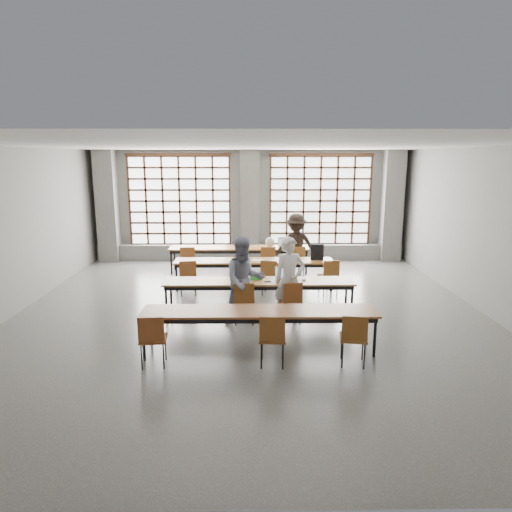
{
  "coord_description": "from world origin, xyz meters",
  "views": [
    {
      "loc": [
        0.01,
        -9.21,
        3.29
      ],
      "look_at": [
        0.13,
        0.4,
        1.19
      ],
      "focal_mm": 32.0,
      "sensor_mm": 36.0,
      "label": 1
    }
  ],
  "objects": [
    {
      "name": "chair_front_left",
      "position": [
        -0.11,
        -0.55,
        0.54
      ],
      "size": [
        0.43,
        0.44,
        0.88
      ],
      "color": "brown",
      "rests_on": "floor"
    },
    {
      "name": "column_right",
      "position": [
        4.5,
        5.22,
        1.75
      ],
      "size": [
        0.6,
        0.55,
        3.5
      ],
      "primitive_type": "cube",
      "color": "#555552",
      "rests_on": "floor"
    },
    {
      "name": "chair_back_right",
      "position": [
        1.3,
        3.08,
        0.54
      ],
      "size": [
        0.5,
        0.5,
        0.88
      ],
      "color": "brown",
      "rests_on": "floor"
    },
    {
      "name": "green_box",
      "position": [
        0.14,
        0.16,
        0.78
      ],
      "size": [
        0.26,
        0.19,
        0.09
      ],
      "primitive_type": "cube",
      "rotation": [
        0.0,
        0.0,
        0.43
      ],
      "color": "#2E8E31",
      "rests_on": "desk_row_c"
    },
    {
      "name": "laptop_front",
      "position": [
        0.73,
        0.19,
        0.79
      ],
      "size": [
        0.41,
        0.36,
        0.26
      ],
      "color": "#ABAAAF",
      "rests_on": "desk_row_c"
    },
    {
      "name": "plastic_bag",
      "position": [
        0.58,
        3.76,
        0.87
      ],
      "size": [
        0.29,
        0.24,
        0.29
      ],
      "primitive_type": "ellipsoid",
      "rotation": [
        0.0,
        0.0,
        0.14
      ],
      "color": "silver",
      "rests_on": "desk_row_a"
    },
    {
      "name": "student_female",
      "position": [
        -0.11,
        -0.42,
        0.87
      ],
      "size": [
        0.99,
        0.86,
        1.75
      ],
      "primitive_type": "imported",
      "rotation": [
        0.0,
        0.0,
        0.26
      ],
      "color": "#1A224F",
      "rests_on": "floor"
    },
    {
      "name": "wall_right",
      "position": [
        5.0,
        0.0,
        1.75
      ],
      "size": [
        0.0,
        11.0,
        11.0
      ],
      "primitive_type": "plane",
      "rotation": [
        1.57,
        0.0,
        -1.57
      ],
      "color": "slate",
      "rests_on": "floor"
    },
    {
      "name": "paper_sheet_b",
      "position": [
        -0.2,
        1.97,
        0.73
      ],
      "size": [
        0.31,
        0.22,
        0.0
      ],
      "primitive_type": "cube",
      "rotation": [
        0.0,
        0.0,
        -0.05
      ],
      "color": "white",
      "rests_on": "desk_row_b"
    },
    {
      "name": "window_right",
      "position": [
        2.25,
        5.42,
        1.9
      ],
      "size": [
        3.32,
        0.12,
        3.0
      ],
      "color": "white",
      "rests_on": "wall_back"
    },
    {
      "name": "student_male",
      "position": [
        0.79,
        -0.42,
        0.87
      ],
      "size": [
        0.73,
        0.59,
        1.75
      ],
      "primitive_type": "imported",
      "rotation": [
        0.0,
        0.0,
        0.29
      ],
      "color": "silver",
      "rests_on": "floor"
    },
    {
      "name": "floor",
      "position": [
        0.0,
        0.0,
        0.0
      ],
      "size": [
        11.0,
        11.0,
        0.0
      ],
      "primitive_type": "plane",
      "color": "#51514E",
      "rests_on": "ground"
    },
    {
      "name": "wall_left",
      "position": [
        -5.0,
        0.0,
        1.75
      ],
      "size": [
        0.0,
        11.0,
        11.0
      ],
      "primitive_type": "plane",
      "rotation": [
        1.57,
        0.0,
        1.57
      ],
      "color": "slate",
      "rests_on": "floor"
    },
    {
      "name": "ceiling",
      "position": [
        0.0,
        0.0,
        3.5
      ],
      "size": [
        11.0,
        11.0,
        0.0
      ],
      "primitive_type": "plane",
      "rotation": [
        3.14,
        0.0,
        0.0
      ],
      "color": "silver",
      "rests_on": "floor"
    },
    {
      "name": "student_back",
      "position": [
        1.28,
        3.21,
        0.88
      ],
      "size": [
        1.27,
        0.95,
        1.75
      ],
      "primitive_type": "imported",
      "rotation": [
        0.0,
        0.0,
        -0.29
      ],
      "color": "black",
      "rests_on": "floor"
    },
    {
      "name": "chair_back_mid",
      "position": [
        0.48,
        3.08,
        0.54
      ],
      "size": [
        0.44,
        0.45,
        0.88
      ],
      "color": "brown",
      "rests_on": "floor"
    },
    {
      "name": "laptop_back",
      "position": [
        1.01,
        3.81,
        0.79
      ],
      "size": [
        0.43,
        0.39,
        0.26
      ],
      "color": "#B2B3B7",
      "rests_on": "desk_row_a"
    },
    {
      "name": "column_left",
      "position": [
        -4.5,
        5.22,
        1.75
      ],
      "size": [
        0.6,
        0.55,
        3.5
      ],
      "primitive_type": "cube",
      "color": "#555552",
      "rests_on": "floor"
    },
    {
      "name": "wall_back",
      "position": [
        0.0,
        5.5,
        1.75
      ],
      "size": [
        10.0,
        0.0,
        10.0
      ],
      "primitive_type": "plane",
      "rotation": [
        1.57,
        0.0,
        0.0
      ],
      "color": "slate",
      "rests_on": "floor"
    },
    {
      "name": "desk_row_b",
      "position": [
        0.1,
        2.02,
        0.66
      ],
      "size": [
        4.0,
        0.7,
        0.73
      ],
      "color": "brown",
      "rests_on": "floor"
    },
    {
      "name": "window_left",
      "position": [
        -2.25,
        5.42,
        1.9
      ],
      "size": [
        3.32,
        0.12,
        3.0
      ],
      "color": "white",
      "rests_on": "wall_back"
    },
    {
      "name": "chair_near_mid",
      "position": [
        0.35,
        -2.46,
        0.54
      ],
      "size": [
        0.44,
        0.45,
        0.88
      ],
      "color": "brown",
      "rests_on": "floor"
    },
    {
      "name": "chair_mid_centre",
      "position": [
        0.48,
        1.4,
        0.54
      ],
      "size": [
        0.52,
        0.52,
        0.88
      ],
      "color": "brown",
      "rests_on": "floor"
    },
    {
      "name": "desk_row_d",
      "position": [
        0.16,
        -1.83,
        0.66
      ],
      "size": [
        4.0,
        0.7,
        0.73
      ],
      "color": "brown",
      "rests_on": "floor"
    },
    {
      "name": "chair_front_right",
      "position": [
        0.81,
        -0.55,
        0.54
      ],
      "size": [
        0.51,
        0.51,
        0.88
      ],
      "color": "brown",
      "rests_on": "floor"
    },
    {
      "name": "backpack",
      "position": [
        1.7,
        2.07,
        0.93
      ],
      "size": [
        0.34,
        0.23,
        0.4
      ],
      "primitive_type": "cube",
      "rotation": [
        0.0,
        0.0,
        -0.09
      ],
      "color": "black",
      "rests_on": "desk_row_b"
    },
    {
      "name": "chair_near_left",
      "position": [
        -1.54,
        -2.46,
        0.54
      ],
      "size": [
        0.45,
        0.46,
        0.88
      ],
      "color": "brown",
      "rests_on": "floor"
    },
    {
      "name": "red_pouch",
      "position": [
        -1.54,
        -2.38,
        0.5
      ],
      "size": [
        0.21,
        0.12,
        0.06
      ],
      "primitive_type": "cube",
      "rotation": [
        0.0,
        0.0,
        -0.21
      ],
      "color": "maroon",
      "rests_on": "chair_near_left"
    },
    {
      "name": "chair_back_left",
      "position": [
        -1.71,
        3.08,
        0.54
      ],
      "size": [
        0.45,
        0.45,
        0.88
      ],
      "color": "brown",
      "rests_on": "floor"
    },
    {
      "name": "paper_sheet_c",
      "position": [
        0.2,
        2.02,
        0.73
      ],
      "size": [
        0.33,
        0.25,
        0.0
      ],
      "primitive_type": "cube",
      "rotation": [
        0.0,
        0.0,
        -0.16
      ],
      "color": "white",
      "rests_on": "desk_row_b"
    },
    {
      "name": "chair_mid_left",
      "position": [
        -1.49,
        1.39,
        0.54
      ],
      "size": [
        0.48,
        0.48,
        0.88
      ],
      "color": "brown",
      "rests_on": "floor"
    },
    {
      "name": "sill_ledge",
      "position": [
        0.0,
        5.3,
        0.25
      ],
      "size": [
        9.8,
        0.35,
        0.5
      ],
      "primitive_type": "cube",
      "color": "#555552",
      "rests_on": "floor"
    },
    {
      "name": "desk_row_c",
      "position": [
        0.19,
        0.08,
        0.66
      ],
      "size": [
        4.0,
        0.7,
        0.73
      ],
      "color": "brown",
      "rests_on": "floor"
    },
    {
      "name": "phone",
      "position": [
        0.37,
        -0.02,
        0.74
      ],
      "size": [
        0.14,
        0.1,
        0.01
      ],
      "primitive_type": "cube",
      "rotation": [
        0.0,
        0.0,
        0.3
      ],
      "color": "black",
      "rests_on": "desk_row_c"
    },
    {
      "name": "mouse",
      "position": [
        1.14,
        0.06,
        0.75
      ],
      "size": [
        0.11,
        0.09,
        0.04
      ],
      "primitive_type": "ellipsoid",
      "rotation": [
        0.0,
        0.0,
        0.32
      ],
      "color": "white",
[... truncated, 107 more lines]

